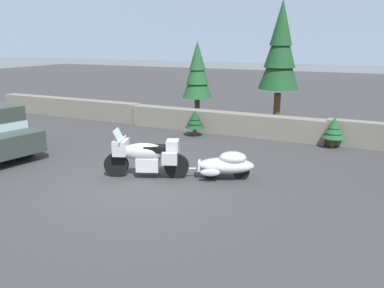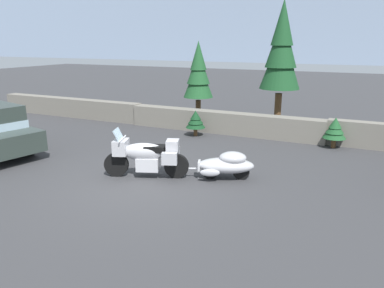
{
  "view_description": "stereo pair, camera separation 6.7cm",
  "coord_description": "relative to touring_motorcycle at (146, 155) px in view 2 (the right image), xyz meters",
  "views": [
    {
      "loc": [
        4.99,
        -7.66,
        3.57
      ],
      "look_at": [
        0.92,
        1.21,
        0.85
      ],
      "focal_mm": 34.57,
      "sensor_mm": 36.0,
      "label": 1
    },
    {
      "loc": [
        5.05,
        -7.63,
        3.57
      ],
      "look_at": [
        0.92,
        1.21,
        0.85
      ],
      "focal_mm": 34.57,
      "sensor_mm": 36.0,
      "label": 2
    }
  ],
  "objects": [
    {
      "name": "touring_motorcycle",
      "position": [
        0.0,
        0.0,
        0.0
      ],
      "size": [
        2.21,
        1.22,
        1.33
      ],
      "color": "black",
      "rests_on": "ground"
    },
    {
      "name": "pine_sapling_near",
      "position": [
        -0.68,
        4.72,
        0.0
      ],
      "size": [
        0.77,
        0.77,
        1.0
      ],
      "color": "brown",
      "rests_on": "ground"
    },
    {
      "name": "pine_tree_secondary",
      "position": [
        -1.55,
        6.91,
        1.63
      ],
      "size": [
        1.3,
        1.3,
        3.6
      ],
      "color": "brown",
      "rests_on": "ground"
    },
    {
      "name": "distant_ridgeline",
      "position": [
        0.09,
        95.63,
        7.38
      ],
      "size": [
        240.0,
        80.0,
        16.0
      ],
      "primitive_type": "cube",
      "color": "#8C9EB7",
      "rests_on": "ground"
    },
    {
      "name": "pine_tree_tall",
      "position": [
        1.93,
        7.28,
        2.62
      ],
      "size": [
        1.63,
        1.63,
        5.18
      ],
      "color": "brown",
      "rests_on": "ground"
    },
    {
      "name": "car_shaped_trailer",
      "position": [
        2.02,
        0.76,
        -0.21
      ],
      "size": [
        2.19,
        1.19,
        0.76
      ],
      "color": "black",
      "rests_on": "ground"
    },
    {
      "name": "pine_sapling_farther",
      "position": [
        4.36,
        5.2,
        0.05
      ],
      "size": [
        0.78,
        0.78,
        1.07
      ],
      "color": "brown",
      "rests_on": "ground"
    },
    {
      "name": "stone_guard_wall",
      "position": [
        -0.39,
        5.63,
        -0.18
      ],
      "size": [
        24.0,
        0.64,
        0.91
      ],
      "color": "slate",
      "rests_on": "ground"
    },
    {
      "name": "ground_plane",
      "position": [
        0.09,
        -0.43,
        -0.62
      ],
      "size": [
        80.0,
        80.0,
        0.0
      ],
      "primitive_type": "plane",
      "color": "#38383A"
    }
  ]
}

